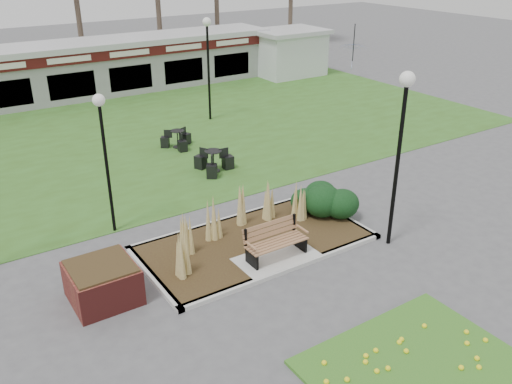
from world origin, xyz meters
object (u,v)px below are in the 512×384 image
brick_planter (103,282)px  park_bench (275,240)px  bistro_set_d (178,142)px  lamp_post_near_right (402,123)px  lamp_post_far_right (208,47)px  food_pavilion (63,71)px  lamp_post_mid_right (103,134)px  service_hut (289,52)px  patio_umbrella (353,56)px  bistro_set_b (214,164)px

brick_planter → park_bench: bearing=-9.7°
bistro_set_d → lamp_post_near_right: bearing=-81.5°
lamp_post_far_right → bistro_set_d: (-3.02, -2.72, -3.17)m
food_pavilion → lamp_post_mid_right: lamp_post_mid_right is taller
brick_planter → lamp_post_mid_right: lamp_post_mid_right is taller
service_hut → patio_umbrella: size_ratio=1.98×
bistro_set_d → patio_umbrella: size_ratio=0.61×
service_hut → lamp_post_near_right: (-10.31, -18.80, 2.09)m
lamp_post_near_right → lamp_post_mid_right: (-6.22, 4.93, -0.55)m
lamp_post_near_right → patio_umbrella: lamp_post_near_right is taller
bistro_set_b → patio_umbrella: size_ratio=0.68×
lamp_post_mid_right → lamp_post_far_right: 11.21m
park_bench → lamp_post_near_right: lamp_post_near_right is taller
park_bench → bistro_set_d: 9.46m
bistro_set_d → lamp_post_mid_right: bearing=-130.8°
park_bench → service_hut: bearing=52.7°
lamp_post_near_right → bistro_set_b: bearing=102.2°
service_hut → lamp_post_near_right: size_ratio=0.91×
lamp_post_mid_right → park_bench: bearing=-52.1°
lamp_post_far_right → lamp_post_near_right: bearing=-96.4°
lamp_post_mid_right → bistro_set_b: size_ratio=2.71×
park_bench → bistro_set_b: bearing=75.4°
lamp_post_mid_right → patio_umbrella: bearing=29.3°
lamp_post_far_right → bistro_set_d: bearing=-137.9°
lamp_post_near_right → brick_planter: bearing=166.7°
brick_planter → lamp_post_far_right: 14.77m
lamp_post_mid_right → patio_umbrella: lamp_post_mid_right is taller
brick_planter → service_hut: (17.90, 17.00, 0.97)m
service_hut → bistro_set_b: service_hut is taller
service_hut → bistro_set_b: bearing=-135.9°
lamp_post_near_right → lamp_post_mid_right: 7.96m
park_bench → lamp_post_far_right: bearing=68.8°
lamp_post_near_right → lamp_post_far_right: 13.16m
bistro_set_b → bistro_set_d: 3.07m
patio_umbrella → lamp_post_near_right: bearing=-129.3°
brick_planter → food_pavilion: size_ratio=0.06×
service_hut → bistro_set_b: size_ratio=2.91×
bistro_set_b → bistro_set_d: bearing=89.5°
park_bench → lamp_post_near_right: (3.19, -1.05, 2.95)m
service_hut → bistro_set_d: service_hut is taller
lamp_post_far_right → patio_umbrella: 11.79m
service_hut → lamp_post_near_right: 21.54m
brick_planter → bistro_set_d: (6.05, 8.56, -0.21)m
bistro_set_d → bistro_set_b: bearing=-90.5°
park_bench → bistro_set_b: size_ratio=1.12×
brick_planter → bistro_set_d: size_ratio=1.10×
service_hut → lamp_post_far_right: size_ratio=0.94×
service_hut → lamp_post_far_right: (-8.84, -5.72, 1.98)m
lamp_post_near_right → patio_umbrella: 20.32m
brick_planter → lamp_post_far_right: size_ratio=0.32×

